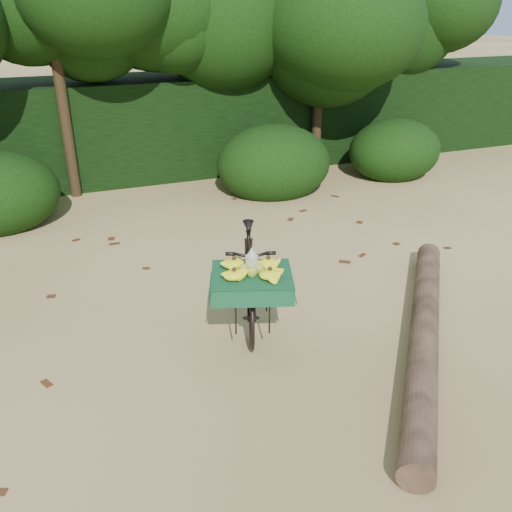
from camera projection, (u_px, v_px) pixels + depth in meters
name	position (u px, v px, depth m)	size (l,w,h in m)	color
ground	(303.00, 332.00, 5.56)	(80.00, 80.00, 0.00)	tan
vendor_bicycle	(250.00, 276.00, 5.56)	(1.13, 1.85, 1.02)	black
fallen_log	(424.00, 331.00, 5.33)	(0.28, 0.28, 3.82)	brown
hedge_backdrop	(162.00, 125.00, 10.48)	(26.00, 1.80, 1.80)	black
tree_row	(130.00, 72.00, 9.12)	(14.50, 2.00, 4.00)	black
bush_clumps	(219.00, 173.00, 9.15)	(8.80, 1.70, 0.90)	black
leaf_litter	(278.00, 302.00, 6.11)	(7.00, 7.30, 0.01)	#442312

